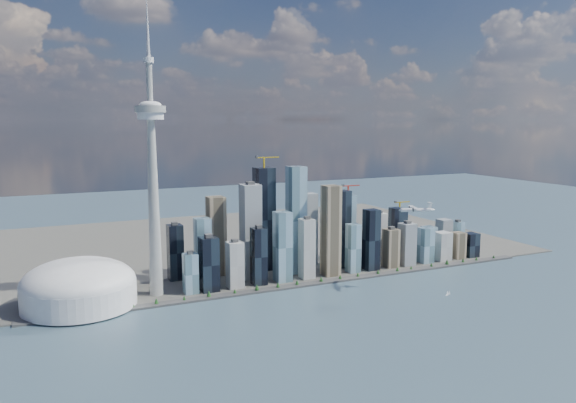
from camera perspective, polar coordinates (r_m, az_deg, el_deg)
name	(u,v)px	position (r m, az deg, el deg)	size (l,w,h in m)	color
ground	(378,325)	(959.65, 9.18, -12.28)	(4000.00, 4000.00, 0.00)	#334C5A
seawall	(310,284)	(1163.22, 2.22, -8.37)	(1100.00, 22.00, 4.00)	#383838
land	(236,241)	(1564.83, -5.30, -4.06)	(1400.00, 900.00, 3.00)	#4C4C47
shoreline_trees	(310,281)	(1161.29, 2.22, -8.05)	(960.53, 7.20, 8.80)	#3F2D1E
skyscraper_cluster	(316,237)	(1245.59, 2.87, -3.60)	(736.00, 142.00, 254.89)	black
needle_tower	(153,174)	(1076.92, -13.60, 2.75)	(56.00, 56.00, 550.50)	#999994
dome_stadium	(79,286)	(1085.36, -20.47, -8.07)	(200.00, 200.00, 86.00)	silver
airplane	(416,209)	(1118.20, 12.92, -0.79)	(69.22, 61.97, 17.45)	white
sailboat_west	(447,294)	(1138.18, 15.86, -8.99)	(7.79, 2.97, 10.76)	white
sailboat_east	(449,293)	(1145.40, 16.04, -8.92)	(6.44, 2.72, 8.89)	white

